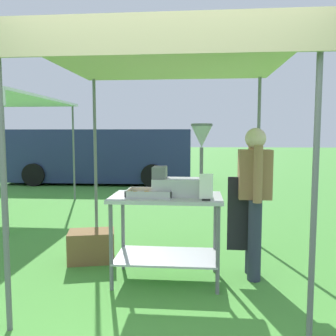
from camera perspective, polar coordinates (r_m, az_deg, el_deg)
ground_plane at (r=8.42m, az=3.11°, el=-5.12°), size 70.00×70.00×0.00m
stall_canopy at (r=3.79m, az=-0.14°, el=16.61°), size 2.50×2.61×2.36m
donut_cart at (r=3.72m, az=-0.27°, el=-8.29°), size 1.14×0.66×0.91m
donut_tray at (r=3.65m, az=-3.03°, el=-4.23°), size 0.47×0.32×0.07m
donut_fryer at (r=3.65m, az=2.52°, el=-0.82°), size 0.61×0.28×0.74m
menu_sign at (r=3.41m, az=6.17°, el=-3.38°), size 0.13×0.05×0.26m
vendor at (r=3.89m, az=13.64°, el=-4.16°), size 0.45×0.53×1.61m
supply_crate at (r=4.50m, az=-12.24°, el=-12.20°), size 0.61×0.48×0.37m
van_navy at (r=11.54m, az=-10.74°, el=2.05°), size 5.79×2.17×1.69m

